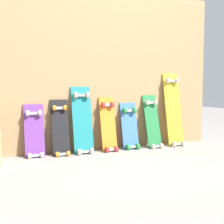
{
  "coord_description": "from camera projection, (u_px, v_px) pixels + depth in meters",
  "views": [
    {
      "loc": [
        -1.1,
        -2.74,
        0.64
      ],
      "look_at": [
        0.0,
        -0.07,
        0.4
      ],
      "focal_mm": 45.34,
      "sensor_mm": 36.0,
      "label": 1
    }
  ],
  "objects": [
    {
      "name": "skateboard_yellow",
      "position": [
        174.0,
        112.0,
        3.21
      ],
      "size": [
        0.2,
        0.23,
        0.88
      ],
      "color": "gold",
      "rests_on": "ground"
    },
    {
      "name": "skateboard_teal",
      "position": [
        83.0,
        123.0,
        2.82
      ],
      "size": [
        0.2,
        0.21,
        0.73
      ],
      "color": "#197A7F",
      "rests_on": "ground"
    },
    {
      "name": "ground_plane",
      "position": [
        109.0,
        149.0,
        3.0
      ],
      "size": [
        12.0,
        12.0,
        0.0
      ],
      "primitive_type": "plane",
      "color": "#9E9991"
    },
    {
      "name": "skateboard_blue",
      "position": [
        130.0,
        129.0,
        3.03
      ],
      "size": [
        0.18,
        0.19,
        0.56
      ],
      "color": "#386BAD",
      "rests_on": "ground"
    },
    {
      "name": "plywood_wall_panel",
      "position": [
        107.0,
        70.0,
        2.99
      ],
      "size": [
        2.5,
        0.04,
        1.69
      ],
      "primitive_type": "cube",
      "color": "tan",
      "rests_on": "ground"
    },
    {
      "name": "skateboard_green",
      "position": [
        153.0,
        125.0,
        3.11
      ],
      "size": [
        0.16,
        0.23,
        0.64
      ],
      "color": "#1E7238",
      "rests_on": "ground"
    },
    {
      "name": "skateboard_purple",
      "position": [
        34.0,
        134.0,
        2.66
      ],
      "size": [
        0.18,
        0.18,
        0.57
      ],
      "color": "#6B338C",
      "rests_on": "ground"
    },
    {
      "name": "skateboard_orange",
      "position": [
        108.0,
        127.0,
        2.93
      ],
      "size": [
        0.16,
        0.21,
        0.63
      ],
      "color": "orange",
      "rests_on": "ground"
    },
    {
      "name": "skateboard_black",
      "position": [
        61.0,
        131.0,
        2.74
      ],
      "size": [
        0.17,
        0.21,
        0.61
      ],
      "color": "black",
      "rests_on": "ground"
    }
  ]
}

